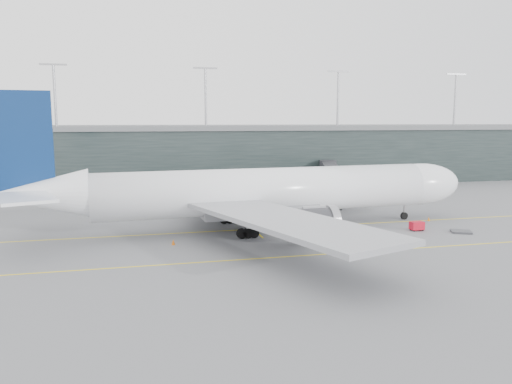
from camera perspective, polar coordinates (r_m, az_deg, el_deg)
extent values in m
plane|color=slate|center=(79.32, -4.47, -3.85)|extent=(320.00, 320.00, 0.00)
cube|color=yellow|center=(75.46, -4.00, -4.46)|extent=(160.00, 0.25, 0.02)
cube|color=yellow|center=(60.21, -1.47, -7.72)|extent=(160.00, 0.25, 0.02)
cube|color=yellow|center=(99.51, -3.43, -1.37)|extent=(0.25, 60.00, 0.02)
cube|color=black|center=(135.52, -8.36, 4.08)|extent=(240.00, 35.00, 14.00)
cube|color=#5D6062|center=(135.20, -8.42, 7.30)|extent=(240.00, 36.00, 1.20)
cylinder|color=#9E9EA3|center=(126.07, -22.00, 10.10)|extent=(0.60, 0.60, 14.00)
cylinder|color=#9E9EA3|center=(125.92, -5.78, 10.65)|extent=(0.60, 0.60, 14.00)
cylinder|color=#9E9EA3|center=(135.16, 9.34, 10.41)|extent=(0.60, 0.60, 14.00)
cylinder|color=#9E9EA3|center=(152.09, 21.78, 9.69)|extent=(0.60, 0.60, 14.00)
cylinder|color=white|center=(75.96, 1.15, 0.16)|extent=(51.55, 10.13, 6.90)
ellipsoid|color=white|center=(88.30, 18.21, 0.88)|extent=(14.90, 7.81, 6.90)
cone|color=white|center=(72.58, -23.39, -0.27)|extent=(12.64, 7.39, 6.63)
cube|color=gray|center=(76.05, 0.34, -1.87)|extent=(18.13, 6.68, 2.23)
cube|color=black|center=(90.68, 20.43, 1.66)|extent=(2.66, 3.49, 0.89)
cube|color=gray|center=(59.00, 3.30, -3.28)|extent=(20.29, 33.78, 0.61)
cylinder|color=#35353A|center=(67.48, 5.75, -3.49)|extent=(8.02, 4.38, 3.90)
cube|color=gray|center=(91.72, -4.21, 0.83)|extent=(16.70, 33.68, 0.61)
cylinder|color=#35353A|center=(87.04, 0.36, -0.81)|extent=(8.02, 4.38, 3.90)
cube|color=navy|center=(72.18, -25.03, 5.19)|extent=(7.26, 1.01, 13.36)
cube|color=white|center=(66.63, -24.93, -0.58)|extent=(9.00, 11.45, 0.39)
cube|color=white|center=(78.68, -23.74, 0.73)|extent=(7.98, 11.03, 0.39)
cylinder|color=black|center=(87.54, 16.57, -2.62)|extent=(1.25, 0.52, 1.22)
cylinder|color=#9E9EA3|center=(87.39, 16.59, -2.08)|extent=(0.33, 0.33, 2.89)
cylinder|color=black|center=(70.58, -0.95, -4.73)|extent=(1.48, 0.65, 1.45)
cylinder|color=black|center=(80.68, -3.06, -3.10)|extent=(1.48, 0.65, 1.45)
cube|color=#2B2A2F|center=(84.19, 9.63, 0.37)|extent=(4.36, 4.63, 2.92)
cube|color=#2B2A2F|center=(92.76, 9.23, 1.09)|extent=(6.80, 13.68, 2.61)
cube|color=#2B2A2F|center=(106.20, 8.73, 1.99)|extent=(7.05, 13.77, 2.71)
cube|color=#2B2A2F|center=(119.67, 8.34, 2.69)|extent=(7.30, 13.85, 2.82)
cylinder|color=#9E9EA3|center=(93.93, 9.15, -0.81)|extent=(0.52, 0.52, 3.96)
cube|color=#35353A|center=(94.19, 9.13, -1.78)|extent=(2.48, 2.15, 0.73)
cylinder|color=#2B2A2F|center=(122.19, 2.21, 2.88)|extent=(4.17, 4.17, 3.13)
cylinder|color=#2B2A2F|center=(122.54, 2.20, 1.33)|extent=(1.88, 1.88, 3.76)
cube|color=red|center=(79.24, 17.91, -3.67)|extent=(2.05, 1.34, 1.19)
cylinder|color=black|center=(78.59, 17.62, -4.19)|extent=(0.37, 0.15, 0.36)
cylinder|color=black|center=(79.38, 18.51, -4.11)|extent=(0.37, 0.15, 0.36)
cylinder|color=black|center=(79.34, 17.26, -4.06)|extent=(0.37, 0.15, 0.36)
cylinder|color=black|center=(80.12, 18.15, -3.98)|extent=(0.37, 0.15, 0.36)
cube|color=#393A3E|center=(80.14, 22.39, -4.20)|extent=(3.48, 3.20, 0.28)
cube|color=#35353A|center=(88.62, -7.89, -2.52)|extent=(2.37, 2.06, 0.21)
cube|color=#9EA4AA|center=(88.45, -7.91, -1.93)|extent=(1.95, 1.87, 1.54)
cube|color=#224B87|center=(88.32, -7.92, -1.42)|extent=(2.01, 1.93, 0.08)
cube|color=#35353A|center=(91.06, -7.04, -2.21)|extent=(2.20, 1.78, 0.22)
cube|color=#A3A8AE|center=(90.89, -7.05, -1.61)|extent=(1.77, 1.66, 1.62)
cube|color=#224B87|center=(90.75, -7.06, -1.08)|extent=(1.82, 1.72, 0.09)
cube|color=#35353A|center=(90.41, -5.57, -2.27)|extent=(2.54, 2.31, 0.21)
cube|color=silver|center=(90.24, -5.58, -1.69)|extent=(2.12, 2.06, 1.56)
cube|color=#224B87|center=(90.11, -5.59, -1.18)|extent=(2.19, 2.13, 0.08)
cone|color=orange|center=(87.47, 19.13, -2.91)|extent=(0.44, 0.44, 0.70)
cone|color=#F8610D|center=(63.41, 8.64, -6.70)|extent=(0.40, 0.40, 0.63)
cone|color=#D3470B|center=(90.68, -0.94, -2.10)|extent=(0.38, 0.38, 0.61)
cone|color=orange|center=(67.83, -9.44, -5.67)|extent=(0.48, 0.48, 0.77)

